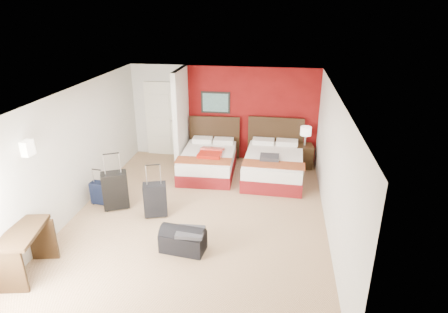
% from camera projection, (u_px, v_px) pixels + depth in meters
% --- Properties ---
extents(ground, '(6.50, 6.50, 0.00)m').
position_uv_depth(ground, '(199.00, 216.00, 7.71)').
color(ground, tan).
rests_on(ground, ground).
extents(room_walls, '(5.02, 6.52, 2.50)m').
position_uv_depth(room_walls, '(151.00, 132.00, 8.73)').
color(room_walls, silver).
rests_on(room_walls, ground).
extents(red_accent_panel, '(3.50, 0.04, 2.50)m').
position_uv_depth(red_accent_panel, '(251.00, 114.00, 10.10)').
color(red_accent_panel, maroon).
rests_on(red_accent_panel, ground).
extents(partition_wall, '(0.12, 1.20, 2.50)m').
position_uv_depth(partition_wall, '(181.00, 118.00, 9.77)').
color(partition_wall, silver).
rests_on(partition_wall, ground).
extents(entry_door, '(0.82, 0.06, 2.05)m').
position_uv_depth(entry_door, '(160.00, 119.00, 10.50)').
color(entry_door, silver).
rests_on(entry_door, ground).
extents(bed_left, '(1.36, 1.89, 0.55)m').
position_uv_depth(bed_left, '(208.00, 163.00, 9.55)').
color(bed_left, white).
rests_on(bed_left, ground).
extents(bed_right, '(1.45, 2.02, 0.59)m').
position_uv_depth(bed_right, '(273.00, 167.00, 9.28)').
color(bed_right, white).
rests_on(bed_right, ground).
extents(red_suitcase_open, '(0.59, 0.79, 0.10)m').
position_uv_depth(red_suitcase_open, '(211.00, 152.00, 9.32)').
color(red_suitcase_open, '#A81A0E').
rests_on(red_suitcase_open, bed_left).
extents(jacket_bundle, '(0.44, 0.35, 0.11)m').
position_uv_depth(jacket_bundle, '(270.00, 158.00, 8.88)').
color(jacket_bundle, '#37373C').
rests_on(jacket_bundle, bed_right).
extents(nightstand, '(0.47, 0.47, 0.61)m').
position_uv_depth(nightstand, '(304.00, 156.00, 9.89)').
color(nightstand, '#322010').
rests_on(nightstand, ground).
extents(table_lamp, '(0.36, 0.36, 0.49)m').
position_uv_depth(table_lamp, '(305.00, 136.00, 9.68)').
color(table_lamp, white).
rests_on(table_lamp, nightstand).
extents(suitcase_black, '(0.60, 0.51, 0.77)m').
position_uv_depth(suitcase_black, '(115.00, 191.00, 7.87)').
color(suitcase_black, black).
rests_on(suitcase_black, ground).
extents(suitcase_charcoal, '(0.52, 0.41, 0.67)m').
position_uv_depth(suitcase_charcoal, '(155.00, 201.00, 7.60)').
color(suitcase_charcoal, black).
rests_on(suitcase_charcoal, ground).
extents(suitcase_navy, '(0.36, 0.25, 0.48)m').
position_uv_depth(suitcase_navy, '(100.00, 194.00, 8.09)').
color(suitcase_navy, black).
rests_on(suitcase_navy, ground).
extents(duffel_bag, '(0.80, 0.49, 0.38)m').
position_uv_depth(duffel_bag, '(183.00, 241.00, 6.57)').
color(duffel_bag, black).
rests_on(duffel_bag, ground).
extents(jacket_draped, '(0.47, 0.40, 0.06)m').
position_uv_depth(jacket_draped, '(190.00, 232.00, 6.42)').
color(jacket_draped, '#343439').
rests_on(jacket_draped, duffel_bag).
extents(desk, '(0.67, 1.05, 0.81)m').
position_uv_depth(desk, '(27.00, 253.00, 5.90)').
color(desk, black).
rests_on(desk, ground).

